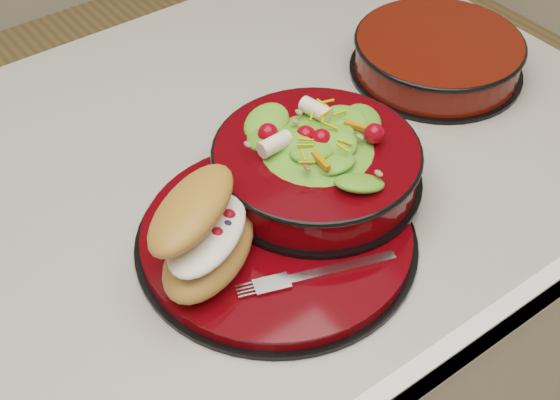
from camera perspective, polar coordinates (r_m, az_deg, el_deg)
island_counter at (r=1.28m, az=-6.15°, el=-14.05°), size 1.24×0.74×0.90m
dinner_plate at (r=0.86m, az=-0.19°, el=-2.72°), size 0.31×0.31×0.02m
salad_bowl at (r=0.89m, az=2.69°, el=3.16°), size 0.25×0.25×0.10m
croissant at (r=0.80m, az=-5.56°, el=-2.41°), size 0.16×0.16×0.09m
fork at (r=0.81m, az=2.98°, el=-5.32°), size 0.15×0.07×0.00m
extra_bowl at (r=1.13m, az=11.47°, el=10.40°), size 0.24×0.24×0.05m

